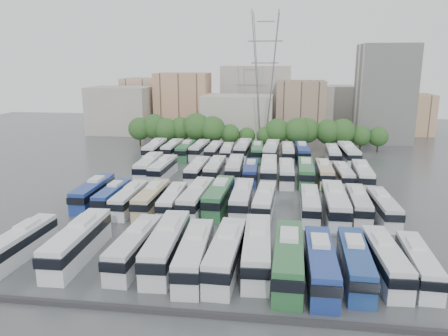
# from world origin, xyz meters

# --- Properties ---
(ground) EXTENTS (220.00, 220.00, 0.00)m
(ground) POSITION_xyz_m (0.00, 0.00, 0.00)
(ground) COLOR #424447
(ground) RESTS_ON ground
(parapet) EXTENTS (56.00, 0.50, 0.50)m
(parapet) POSITION_xyz_m (0.00, -33.00, 0.25)
(parapet) COLOR #2D2D30
(parapet) RESTS_ON ground
(tree_line) EXTENTS (65.17, 8.07, 8.81)m
(tree_line) POSITION_xyz_m (-2.05, 42.10, 4.67)
(tree_line) COLOR black
(tree_line) RESTS_ON ground
(city_buildings) EXTENTS (102.00, 35.00, 20.00)m
(city_buildings) POSITION_xyz_m (-7.46, 71.86, 7.87)
(city_buildings) COLOR #9E998E
(city_buildings) RESTS_ON ground
(apartment_tower) EXTENTS (14.00, 14.00, 26.00)m
(apartment_tower) POSITION_xyz_m (34.00, 58.00, 13.00)
(apartment_tower) COLOR silver
(apartment_tower) RESTS_ON ground
(electricity_pylon) EXTENTS (9.00, 6.91, 33.83)m
(electricity_pylon) POSITION_xyz_m (2.00, 50.00, 18.66)
(electricity_pylon) COLOR slate
(electricity_pylon) RESTS_ON ground
(bus_r0_s0) EXTENTS (2.93, 11.59, 3.61)m
(bus_r0_s0) POSITION_xyz_m (-21.48, -24.08, 1.77)
(bus_r0_s0) COLOR silver
(bus_r0_s0) RESTS_ON ground
(bus_r0_s2) EXTENTS (3.25, 13.35, 4.17)m
(bus_r0_s2) POSITION_xyz_m (-14.91, -23.59, 2.05)
(bus_r0_s2) COLOR silver
(bus_r0_s2) RESTS_ON ground
(bus_r0_s4) EXTENTS (2.92, 12.35, 3.86)m
(bus_r0_s4) POSITION_xyz_m (-8.31, -23.57, 1.90)
(bus_r0_s4) COLOR silver
(bus_r0_s4) RESTS_ON ground
(bus_r0_s5) EXTENTS (3.54, 13.62, 4.24)m
(bus_r0_s5) POSITION_xyz_m (-4.86, -23.23, 2.08)
(bus_r0_s5) COLOR silver
(bus_r0_s5) RESTS_ON ground
(bus_r0_s6) EXTENTS (3.41, 12.79, 3.97)m
(bus_r0_s6) POSITION_xyz_m (-1.46, -24.73, 1.95)
(bus_r0_s6) COLOR silver
(bus_r0_s6) RESTS_ON ground
(bus_r0_s7) EXTENTS (3.21, 13.08, 4.08)m
(bus_r0_s7) POSITION_xyz_m (1.82, -24.27, 2.00)
(bus_r0_s7) COLOR silver
(bus_r0_s7) RESTS_ON ground
(bus_r0_s8) EXTENTS (3.38, 13.26, 4.13)m
(bus_r0_s8) POSITION_xyz_m (4.98, -22.82, 2.03)
(bus_r0_s8) COLOR silver
(bus_r0_s8) RESTS_ON ground
(bus_r0_s9) EXTENTS (3.18, 13.53, 4.23)m
(bus_r0_s9) POSITION_xyz_m (8.27, -24.72, 2.08)
(bus_r0_s9) COLOR #2B6437
(bus_r0_s9) RESTS_ON ground
(bus_r0_s10) EXTENTS (2.80, 12.65, 3.96)m
(bus_r0_s10) POSITION_xyz_m (11.45, -25.25, 1.95)
(bus_r0_s10) COLOR navy
(bus_r0_s10) RESTS_ON ground
(bus_r0_s11) EXTENTS (2.91, 12.11, 3.78)m
(bus_r0_s11) POSITION_xyz_m (14.94, -24.27, 1.86)
(bus_r0_s11) COLOR navy
(bus_r0_s11) RESTS_ON ground
(bus_r0_s12) EXTENTS (3.16, 11.98, 3.72)m
(bus_r0_s12) POSITION_xyz_m (18.10, -23.18, 1.83)
(bus_r0_s12) COLOR silver
(bus_r0_s12) RESTS_ON ground
(bus_r0_s13) EXTENTS (2.73, 11.07, 3.45)m
(bus_r0_s13) POSITION_xyz_m (21.27, -23.35, 1.69)
(bus_r0_s13) COLOR silver
(bus_r0_s13) RESTS_ON ground
(bus_r1_s0) EXTENTS (2.86, 12.13, 3.79)m
(bus_r1_s0) POSITION_xyz_m (-21.49, -4.91, 1.86)
(bus_r1_s0) COLOR navy
(bus_r1_s0) RESTS_ON ground
(bus_r1_s1) EXTENTS (2.40, 10.82, 3.39)m
(bus_r1_s1) POSITION_xyz_m (-18.11, -5.64, 1.66)
(bus_r1_s1) COLOR navy
(bus_r1_s1) RESTS_ON ground
(bus_r1_s2) EXTENTS (2.46, 11.25, 3.53)m
(bus_r1_s2) POSITION_xyz_m (-14.97, -6.83, 1.73)
(bus_r1_s2) COLOR silver
(bus_r1_s2) RESTS_ON ground
(bus_r1_s3) EXTENTS (2.65, 11.82, 3.70)m
(bus_r1_s3) POSITION_xyz_m (-11.64, -6.57, 1.82)
(bus_r1_s3) COLOR #C6B488
(bus_r1_s3) RESTS_ON ground
(bus_r1_s4) EXTENTS (2.72, 11.08, 3.46)m
(bus_r1_s4) POSITION_xyz_m (-8.42, -6.76, 1.70)
(bus_r1_s4) COLOR white
(bus_r1_s4) RESTS_ON ground
(bus_r1_s5) EXTENTS (3.37, 13.04, 4.06)m
(bus_r1_s5) POSITION_xyz_m (-4.96, -6.18, 1.99)
(bus_r1_s5) COLOR silver
(bus_r1_s5) RESTS_ON ground
(bus_r1_s6) EXTENTS (3.30, 12.91, 4.02)m
(bus_r1_s6) POSITION_xyz_m (-1.86, -4.67, 1.97)
(bus_r1_s6) COLOR #2D6A3D
(bus_r1_s6) RESTS_ON ground
(bus_r1_s7) EXTENTS (2.76, 12.37, 3.88)m
(bus_r1_s7) POSITION_xyz_m (1.64, -5.16, 1.90)
(bus_r1_s7) COLOR silver
(bus_r1_s7) RESTS_ON ground
(bus_r1_s8) EXTENTS (3.07, 11.92, 3.71)m
(bus_r1_s8) POSITION_xyz_m (4.97, -5.84, 1.82)
(bus_r1_s8) COLOR silver
(bus_r1_s8) RESTS_ON ground
(bus_r1_s10) EXTENTS (2.71, 11.52, 3.60)m
(bus_r1_s10) POSITION_xyz_m (11.44, -5.97, 1.77)
(bus_r1_s10) COLOR silver
(bus_r1_s10) RESTS_ON ground
(bus_r1_s11) EXTENTS (3.05, 13.60, 4.26)m
(bus_r1_s11) POSITION_xyz_m (14.87, -6.31, 2.09)
(bus_r1_s11) COLOR silver
(bus_r1_s11) RESTS_ON ground
(bus_r1_s12) EXTENTS (2.86, 11.78, 3.68)m
(bus_r1_s12) POSITION_xyz_m (18.23, -5.11, 1.80)
(bus_r1_s12) COLOR silver
(bus_r1_s12) RESTS_ON ground
(bus_r1_s13) EXTENTS (2.95, 11.59, 3.61)m
(bus_r1_s13) POSITION_xyz_m (21.46, -5.92, 1.77)
(bus_r1_s13) COLOR silver
(bus_r1_s13) RESTS_ON ground
(bus_r2_s1) EXTENTS (3.32, 12.87, 4.00)m
(bus_r2_s1) POSITION_xyz_m (-17.98, 12.36, 1.97)
(bus_r2_s1) COLOR silver
(bus_r2_s1) RESTS_ON ground
(bus_r2_s2) EXTENTS (2.83, 11.92, 3.73)m
(bus_r2_s2) POSITION_xyz_m (-14.97, 11.65, 1.83)
(bus_r2_s2) COLOR silver
(bus_r2_s2) RESTS_ON ground
(bus_r2_s4) EXTENTS (2.77, 11.94, 3.74)m
(bus_r2_s4) POSITION_xyz_m (-8.26, 11.07, 1.83)
(bus_r2_s4) COLOR silver
(bus_r2_s4) RESTS_ON ground
(bus_r2_s5) EXTENTS (2.68, 11.96, 3.75)m
(bus_r2_s5) POSITION_xyz_m (-5.10, 12.17, 1.84)
(bus_r2_s5) COLOR silver
(bus_r2_s5) RESTS_ON ground
(bus_r2_s6) EXTENTS (3.13, 12.46, 3.88)m
(bus_r2_s6) POSITION_xyz_m (-1.50, 13.22, 1.91)
(bus_r2_s6) COLOR silver
(bus_r2_s6) RESTS_ON ground
(bus_r2_s7) EXTENTS (2.81, 11.37, 3.54)m
(bus_r2_s7) POSITION_xyz_m (1.62, 11.63, 1.74)
(bus_r2_s7) COLOR navy
(bus_r2_s7) RESTS_ON ground
(bus_r2_s8) EXTENTS (3.15, 13.23, 4.13)m
(bus_r2_s8) POSITION_xyz_m (4.90, 12.34, 2.03)
(bus_r2_s8) COLOR silver
(bus_r2_s8) RESTS_ON ground
(bus_r2_s9) EXTENTS (2.86, 11.92, 3.72)m
(bus_r2_s9) POSITION_xyz_m (8.09, 11.76, 1.83)
(bus_r2_s9) COLOR silver
(bus_r2_s9) RESTS_ON ground
(bus_r2_s10) EXTENTS (2.89, 12.59, 3.94)m
(bus_r2_s10) POSITION_xyz_m (11.61, 12.14, 1.94)
(bus_r2_s10) COLOR #2C673A
(bus_r2_s10) RESTS_ON ground
(bus_r2_s11) EXTENTS (2.70, 11.76, 3.68)m
(bus_r2_s11) POSITION_xyz_m (14.94, 12.67, 1.81)
(bus_r2_s11) COLOR tan
(bus_r2_s11) RESTS_ON ground
(bus_r2_s12) EXTENTS (2.92, 11.08, 3.44)m
(bus_r2_s12) POSITION_xyz_m (18.22, 11.80, 1.69)
(bus_r2_s12) COLOR silver
(bus_r2_s12) RESTS_ON ground
(bus_r2_s13) EXTENTS (3.16, 12.50, 3.89)m
(bus_r2_s13) POSITION_xyz_m (21.49, 11.40, 1.91)
(bus_r2_s13) COLOR silver
(bus_r2_s13) RESTS_ON ground
(bus_r3_s0) EXTENTS (3.18, 12.80, 3.99)m
(bus_r3_s0) POSITION_xyz_m (-21.60, 28.57, 1.96)
(bus_r3_s0) COLOR white
(bus_r3_s0) RESTS_ON ground
(bus_r3_s1) EXTENTS (2.79, 11.63, 3.63)m
(bus_r3_s1) POSITION_xyz_m (-18.02, 30.67, 1.78)
(bus_r3_s1) COLOR white
(bus_r3_s1) RESTS_ON ground
(bus_r3_s2) EXTENTS (2.67, 11.81, 3.70)m
(bus_r3_s2) POSITION_xyz_m (-14.60, 29.46, 1.82)
(bus_r3_s2) COLOR #2A6339
(bus_r3_s2) RESTS_ON ground
(bus_r3_s3) EXTENTS (3.08, 11.60, 3.61)m
(bus_r3_s3) POSITION_xyz_m (-11.69, 30.86, 1.77)
(bus_r3_s3) COLOR silver
(bus_r3_s3) RESTS_ON ground
(bus_r3_s4) EXTENTS (2.68, 11.43, 3.57)m
(bus_r3_s4) POSITION_xyz_m (-8.13, 29.64, 1.75)
(bus_r3_s4) COLOR silver
(bus_r3_s4) RESTS_ON ground
(bus_r3_s5) EXTENTS (2.81, 10.90, 3.39)m
(bus_r3_s5) POSITION_xyz_m (-5.06, 29.20, 1.67)
(bus_r3_s5) COLOR silver
(bus_r3_s5) RESTS_ON ground
(bus_r3_s6) EXTENTS (3.13, 12.83, 4.00)m
(bus_r3_s6) POSITION_xyz_m (-1.66, 31.11, 1.96)
(bus_r3_s6) COLOR silver
(bus_r3_s6) RESTS_ON ground
(bus_r3_s7) EXTENTS (3.02, 11.70, 3.64)m
(bus_r3_s7) POSITION_xyz_m (1.62, 30.24, 1.79)
(bus_r3_s7) COLOR #2E6D40
(bus_r3_s7) RESTS_ON ground
(bus_r3_s8) EXTENTS (3.48, 13.39, 4.16)m
(bus_r3_s8) POSITION_xyz_m (4.79, 29.47, 2.04)
(bus_r3_s8) COLOR silver
(bus_r3_s8) RESTS_ON ground
(bus_r3_s9) EXTENTS (2.89, 11.94, 3.73)m
(bus_r3_s9) POSITION_xyz_m (8.40, 29.78, 1.83)
(bus_r3_s9) COLOR silver
(bus_r3_s9) RESTS_ON ground
(bus_r3_s10) EXTENTS (3.18, 12.33, 3.84)m
(bus_r3_s10) POSITION_xyz_m (11.61, 30.15, 1.88)
(bus_r3_s10) COLOR navy
(bus_r3_s10) RESTS_ON ground
(bus_r3_s12) EXTENTS (2.69, 11.66, 3.65)m
(bus_r3_s12) POSITION_xyz_m (18.17, 29.12, 1.79)
(bus_r3_s12) COLOR silver
(bus_r3_s12) RESTS_ON ground
(bus_r3_s13) EXTENTS (3.56, 13.45, 4.18)m
(bus_r3_s13) POSITION_xyz_m (21.47, 29.20, 2.05)
(bus_r3_s13) COLOR silver
(bus_r3_s13) RESTS_ON ground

